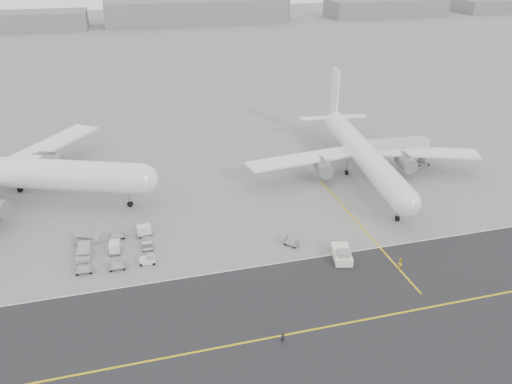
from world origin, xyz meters
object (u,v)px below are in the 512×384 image
object	(u,v)px
jet_bridge	(393,148)
ground_crew_a	(283,337)
pushback_tug	(342,254)
airliner_a	(6,172)
airliner_b	(362,152)
ground_crew_b	(400,263)

from	to	relation	value
jet_bridge	ground_crew_a	distance (m)	62.39
pushback_tug	ground_crew_a	world-z (taller)	pushback_tug
airliner_a	airliner_b	xyz separation A→B (m)	(72.16, -6.62, -0.85)
ground_crew_a	jet_bridge	bearing A→B (deg)	37.23
ground_crew_a	airliner_b	bearing A→B (deg)	42.59
airliner_a	jet_bridge	distance (m)	80.93
airliner_a	ground_crew_b	xyz separation A→B (m)	(62.51, -40.81, -5.09)
airliner_b	ground_crew_a	size ratio (longest dim) A/B	30.92
airliner_a	pushback_tug	xyz separation A→B (m)	(54.86, -35.97, -5.16)
airliner_b	jet_bridge	world-z (taller)	airliner_b
airliner_b	ground_crew_a	bearing A→B (deg)	-118.96
airliner_b	pushback_tug	size ratio (longest dim) A/B	6.87
ground_crew_b	airliner_b	bearing A→B (deg)	-112.66
airliner_a	airliner_b	distance (m)	72.47
pushback_tug	ground_crew_a	size ratio (longest dim) A/B	4.50
airliner_a	ground_crew_a	world-z (taller)	airliner_a
airliner_b	jet_bridge	size ratio (longest dim) A/B	2.95
ground_crew_a	ground_crew_b	world-z (taller)	ground_crew_b
ground_crew_a	ground_crew_b	xyz separation A→B (m)	(22.64, 10.72, 0.11)
airliner_a	airliner_b	world-z (taller)	airliner_a
ground_crew_a	ground_crew_b	size ratio (longest dim) A/B	0.89
ground_crew_a	pushback_tug	bearing A→B (deg)	34.39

